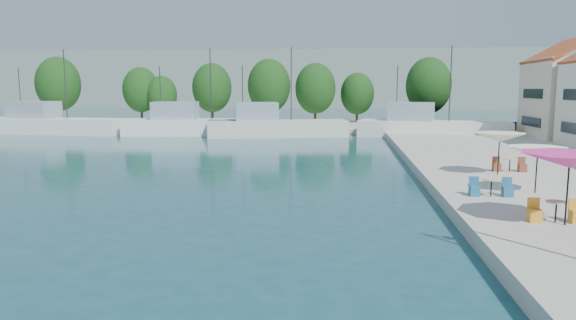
# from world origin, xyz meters

# --- Properties ---
(quay_far) EXTENTS (90.00, 16.00, 0.60)m
(quay_far) POSITION_xyz_m (-8.00, 67.00, 0.30)
(quay_far) COLOR #AFA99E
(quay_far) RESTS_ON ground
(hill_west) EXTENTS (180.00, 40.00, 16.00)m
(hill_west) POSITION_xyz_m (-30.00, 160.00, 8.00)
(hill_west) COLOR gray
(hill_west) RESTS_ON ground
(hill_east) EXTENTS (140.00, 40.00, 12.00)m
(hill_east) POSITION_xyz_m (40.00, 180.00, 6.00)
(hill_east) COLOR gray
(hill_east) RESTS_ON ground
(trawler_01) EXTENTS (17.94, 6.24, 10.20)m
(trawler_01) POSITION_xyz_m (-33.07, 55.91, 1.07)
(trawler_01) COLOR white
(trawler_01) RESTS_ON ground
(trawler_02) EXTENTS (16.80, 6.12, 10.20)m
(trawler_02) POSITION_xyz_m (-15.69, 55.91, 1.07)
(trawler_02) COLOR white
(trawler_02) RESTS_ON ground
(trawler_03) EXTENTS (15.82, 7.38, 10.20)m
(trawler_03) POSITION_xyz_m (-6.22, 55.00, 1.07)
(trawler_03) COLOR silver
(trawler_03) RESTS_ON ground
(trawler_04) EXTENTS (16.51, 7.47, 10.20)m
(trawler_04) POSITION_xyz_m (10.78, 55.90, 1.07)
(trawler_04) COLOR silver
(trawler_04) RESTS_ON ground
(tree_01) EXTENTS (6.27, 6.27, 9.28)m
(tree_01) POSITION_xyz_m (-39.90, 69.61, 5.96)
(tree_01) COLOR #3F2B19
(tree_01) RESTS_ON quay_far
(tree_02) EXTENTS (5.28, 5.28, 7.82)m
(tree_02) POSITION_xyz_m (-28.35, 71.84, 5.11)
(tree_02) COLOR #3F2B19
(tree_02) RESTS_ON quay_far
(tree_03) EXTENTS (4.43, 4.43, 6.56)m
(tree_03) POSITION_xyz_m (-25.07, 71.50, 4.38)
(tree_03) COLOR #3F2B19
(tree_03) RESTS_ON quay_far
(tree_04) EXTENTS (5.64, 5.64, 8.34)m
(tree_04) POSITION_xyz_m (-17.50, 71.31, 5.41)
(tree_04) COLOR #3F2B19
(tree_04) RESTS_ON quay_far
(tree_05) EXTENTS (5.93, 5.93, 8.78)m
(tree_05) POSITION_xyz_m (-8.91, 69.38, 5.66)
(tree_05) COLOR #3F2B19
(tree_05) RESTS_ON quay_far
(tree_06) EXTENTS (5.51, 5.51, 8.16)m
(tree_06) POSITION_xyz_m (-2.47, 68.96, 5.31)
(tree_06) COLOR #3F2B19
(tree_06) RESTS_ON quay_far
(tree_07) EXTENTS (4.67, 4.67, 6.91)m
(tree_07) POSITION_xyz_m (3.25, 71.48, 4.59)
(tree_07) COLOR #3F2B19
(tree_07) RESTS_ON quay_far
(tree_08) EXTENTS (5.96, 5.96, 8.83)m
(tree_08) POSITION_xyz_m (12.52, 68.80, 5.69)
(tree_08) COLOR #3F2B19
(tree_08) RESTS_ON quay_far
(umbrella_pink) EXTENTS (3.27, 3.27, 2.51)m
(umbrella_pink) POSITION_xyz_m (9.30, 16.84, 2.85)
(umbrella_pink) COLOR black
(umbrella_pink) RESTS_ON quay_right
(umbrella_white) EXTENTS (2.59, 2.59, 2.10)m
(umbrella_white) POSITION_xyz_m (10.29, 22.55, 2.44)
(umbrella_white) COLOR black
(umbrella_white) RESTS_ON quay_right
(umbrella_cream) EXTENTS (2.78, 2.78, 2.31)m
(umbrella_cream) POSITION_xyz_m (10.05, 27.51, 2.65)
(umbrella_cream) COLOR black
(umbrella_cream) RESTS_ON quay_right
(cafe_table_01) EXTENTS (1.82, 0.70, 0.76)m
(cafe_table_01) POSITION_xyz_m (9.11, 17.17, 0.89)
(cafe_table_01) COLOR black
(cafe_table_01) RESTS_ON quay_right
(cafe_table_02) EXTENTS (1.82, 0.70, 0.76)m
(cafe_table_02) POSITION_xyz_m (8.08, 21.52, 0.89)
(cafe_table_02) COLOR black
(cafe_table_02) RESTS_ON quay_right
(cafe_table_03) EXTENTS (1.82, 0.70, 0.76)m
(cafe_table_03) POSITION_xyz_m (11.00, 28.64, 0.89)
(cafe_table_03) COLOR black
(cafe_table_03) RESTS_ON quay_right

